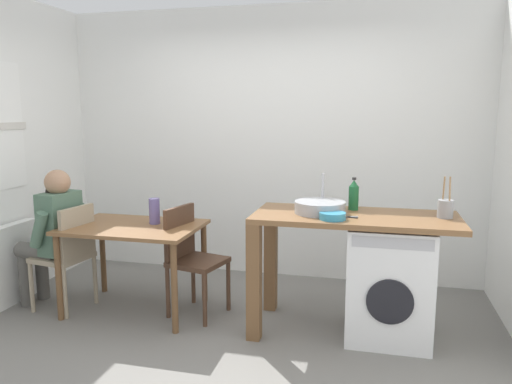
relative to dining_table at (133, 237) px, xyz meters
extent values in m
plane|color=slate|center=(0.88, -0.49, -0.64)|extent=(5.46, 5.46, 0.00)
cube|color=white|center=(0.88, 1.26, 0.71)|extent=(4.60, 0.10, 2.70)
cube|color=white|center=(-1.14, -0.19, -0.29)|extent=(0.10, 0.80, 0.70)
cube|color=brown|center=(0.00, 0.00, 0.08)|extent=(1.10, 0.76, 0.03)
cylinder|color=brown|center=(-0.50, -0.33, -0.29)|extent=(0.05, 0.05, 0.71)
cylinder|color=brown|center=(0.50, -0.33, -0.29)|extent=(0.05, 0.05, 0.71)
cylinder|color=brown|center=(-0.50, 0.33, -0.29)|extent=(0.05, 0.05, 0.71)
cylinder|color=brown|center=(0.50, 0.33, -0.29)|extent=(0.05, 0.05, 0.71)
cube|color=gray|center=(-0.62, -0.10, -0.19)|extent=(0.46, 0.46, 0.04)
cube|color=gray|center=(-0.44, -0.13, 0.03)|extent=(0.09, 0.38, 0.45)
cylinder|color=gray|center=(-0.82, -0.25, -0.42)|extent=(0.04, 0.04, 0.45)
cylinder|color=gray|center=(-0.77, 0.10, -0.42)|extent=(0.04, 0.04, 0.45)
cylinder|color=gray|center=(-0.47, -0.30, -0.42)|extent=(0.04, 0.04, 0.45)
cylinder|color=gray|center=(-0.42, 0.05, -0.42)|extent=(0.04, 0.04, 0.45)
cube|color=#4C3323|center=(0.55, 0.05, -0.19)|extent=(0.48, 0.48, 0.04)
cube|color=#4C3323|center=(0.38, 0.09, 0.03)|extent=(0.13, 0.38, 0.45)
cylinder|color=#4C3323|center=(0.77, 0.18, -0.42)|extent=(0.04, 0.04, 0.45)
cylinder|color=#4C3323|center=(0.68, -0.17, -0.42)|extent=(0.04, 0.04, 0.45)
cylinder|color=#4C3323|center=(0.42, 0.27, -0.42)|extent=(0.04, 0.04, 0.45)
cylinder|color=#4C3323|center=(0.33, -0.08, -0.42)|extent=(0.04, 0.04, 0.45)
cylinder|color=#595651|center=(-0.97, -0.14, -0.42)|extent=(0.11, 0.11, 0.45)
cylinder|color=#595651|center=(-0.94, 0.04, -0.42)|extent=(0.11, 0.11, 0.45)
cylinder|color=#595651|center=(-0.81, -0.16, -0.14)|extent=(0.42, 0.20, 0.14)
cylinder|color=#595651|center=(-0.78, 0.02, -0.14)|extent=(0.42, 0.20, 0.14)
cube|color=#4C6B56|center=(-0.62, -0.10, 0.11)|extent=(0.25, 0.37, 0.52)
cylinder|color=#4C6B56|center=(-0.67, -0.30, 0.09)|extent=(0.20, 0.12, 0.31)
cylinder|color=#4C6B56|center=(-0.61, 0.11, 0.09)|extent=(0.20, 0.12, 0.31)
sphere|color=#A57A5B|center=(-0.62, -0.10, 0.45)|extent=(0.21, 0.21, 0.21)
sphere|color=black|center=(-0.68, -0.09, 0.37)|extent=(0.12, 0.12, 0.12)
cube|color=brown|center=(1.81, 0.01, 0.26)|extent=(1.50, 0.68, 0.04)
cube|color=brown|center=(1.11, -0.28, -0.20)|extent=(0.10, 0.10, 0.88)
cube|color=brown|center=(1.11, 0.30, -0.20)|extent=(0.10, 0.10, 0.88)
cube|color=white|center=(2.07, 0.01, -0.21)|extent=(0.60, 0.60, 0.86)
cylinder|color=black|center=(2.07, -0.30, -0.26)|extent=(0.32, 0.02, 0.32)
cube|color=#B2B2B7|center=(2.07, -0.29, 0.16)|extent=(0.54, 0.01, 0.08)
cylinder|color=#9EA0A5|center=(1.55, 0.01, 0.32)|extent=(0.38, 0.38, 0.09)
cylinder|color=#B2B2B7|center=(1.55, 0.19, 0.42)|extent=(0.02, 0.02, 0.28)
cylinder|color=#19592D|center=(1.79, 0.19, 0.37)|extent=(0.08, 0.08, 0.18)
cone|color=#19592D|center=(1.79, 0.19, 0.49)|extent=(0.07, 0.07, 0.05)
cylinder|color=#262626|center=(1.79, 0.19, 0.52)|extent=(0.03, 0.03, 0.02)
cylinder|color=teal|center=(1.66, -0.19, 0.30)|extent=(0.19, 0.19, 0.05)
cylinder|color=#1E546B|center=(1.66, -0.19, 0.32)|extent=(0.15, 0.15, 0.03)
cylinder|color=gray|center=(2.44, 0.06, 0.34)|extent=(0.11, 0.11, 0.13)
cylinder|color=#99724C|center=(2.42, 0.07, 0.49)|extent=(0.01, 0.04, 0.18)
cylinder|color=#99724C|center=(2.46, 0.04, 0.49)|extent=(0.01, 0.05, 0.18)
cylinder|color=slate|center=(0.15, 0.10, 0.21)|extent=(0.09, 0.09, 0.22)
cube|color=#B2B2B7|center=(1.76, -0.09, 0.28)|extent=(0.15, 0.06, 0.01)
cube|color=#262628|center=(1.76, -0.09, 0.28)|extent=(0.15, 0.06, 0.01)
camera|label=1|loc=(1.95, -3.62, 1.03)|focal=34.44mm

